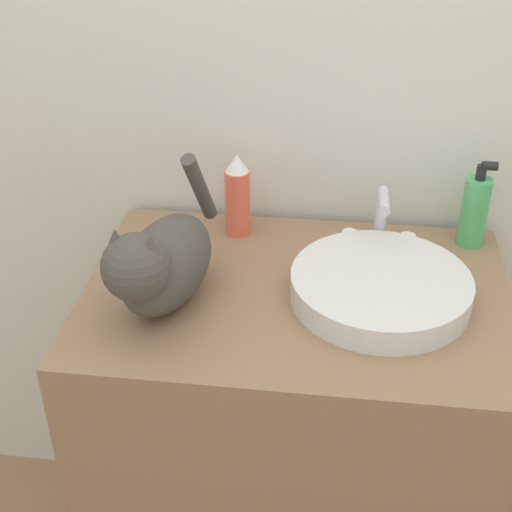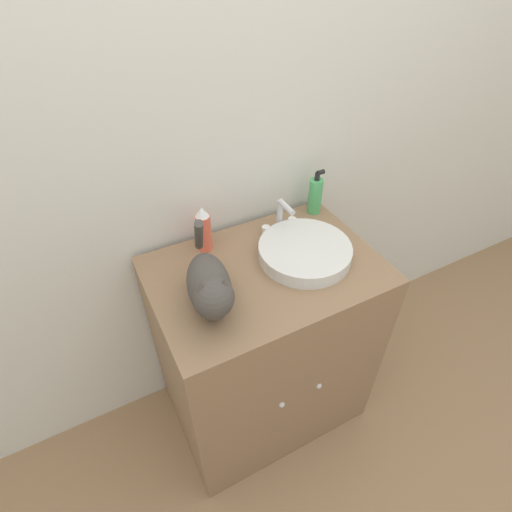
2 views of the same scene
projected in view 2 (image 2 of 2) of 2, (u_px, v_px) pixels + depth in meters
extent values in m
plane|color=#997551|center=(292.00, 452.00, 1.79)|extent=(8.00, 8.00, 0.00)
cube|color=silver|center=(223.00, 137.00, 1.37)|extent=(6.00, 0.05, 2.50)
cube|color=#8C6B4C|center=(264.00, 347.00, 1.68)|extent=(0.80, 0.55, 0.89)
sphere|color=silver|center=(282.00, 405.00, 1.43)|extent=(0.02, 0.02, 0.02)
sphere|color=silver|center=(319.00, 386.00, 1.49)|extent=(0.02, 0.02, 0.02)
cylinder|color=silver|center=(305.00, 251.00, 1.42)|extent=(0.33, 0.33, 0.05)
cylinder|color=silver|center=(280.00, 216.00, 1.51)|extent=(0.02, 0.02, 0.13)
cylinder|color=silver|center=(286.00, 207.00, 1.44)|extent=(0.02, 0.09, 0.02)
cylinder|color=white|center=(266.00, 230.00, 1.52)|extent=(0.03, 0.03, 0.03)
cylinder|color=white|center=(292.00, 222.00, 1.56)|extent=(0.03, 0.03, 0.03)
ellipsoid|color=#47423D|center=(209.00, 286.00, 1.21)|extent=(0.19, 0.28, 0.16)
sphere|color=#47423D|center=(214.00, 298.00, 1.10)|extent=(0.14, 0.14, 0.12)
cone|color=#47423D|center=(201.00, 288.00, 1.06)|extent=(0.04, 0.04, 0.04)
cone|color=#47423D|center=(225.00, 284.00, 1.07)|extent=(0.04, 0.04, 0.04)
cylinder|color=#47423D|center=(199.00, 235.00, 1.27)|extent=(0.05, 0.12, 0.17)
cylinder|color=#4CB266|center=(315.00, 196.00, 1.60)|extent=(0.05, 0.05, 0.15)
cylinder|color=black|center=(317.00, 177.00, 1.54)|extent=(0.02, 0.02, 0.03)
cylinder|color=black|center=(321.00, 172.00, 1.54)|extent=(0.03, 0.02, 0.02)
cylinder|color=#EF6047|center=(204.00, 233.00, 1.42)|extent=(0.05, 0.05, 0.14)
cone|color=white|center=(202.00, 212.00, 1.37)|extent=(0.05, 0.05, 0.04)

